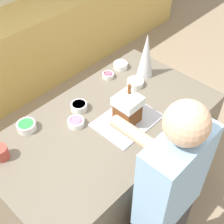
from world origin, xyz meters
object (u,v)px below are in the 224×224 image
candy_bowl_behind_tray (120,65)px  candy_bowl_center_rear (26,126)px  gingerbread_house (128,109)px  mug (1,153)px  person (167,203)px  candy_bowl_near_tray_right (108,75)px  candy_bowl_beside_tree (79,106)px  decorative_tree (146,55)px  candy_bowl_far_left (135,83)px  baking_tray (127,120)px  candy_bowl_far_right (76,122)px

candy_bowl_behind_tray → candy_bowl_center_rear: bearing=-179.4°
gingerbread_house → candy_bowl_behind_tray: gingerbread_house is taller
candy_bowl_behind_tray → mug: mug is taller
candy_bowl_behind_tray → person: 1.24m
person → candy_bowl_near_tray_right: bearing=61.1°
candy_bowl_beside_tree → candy_bowl_behind_tray: size_ratio=1.01×
candy_bowl_center_rear → mug: size_ratio=1.34×
candy_bowl_behind_tray → person: bearing=-125.2°
decorative_tree → candy_bowl_behind_tray: (-0.06, 0.21, -0.16)m
gingerbread_house → candy_bowl_behind_tray: 0.63m
gingerbread_house → candy_bowl_center_rear: size_ratio=2.14×
candy_bowl_center_rear → mug: mug is taller
candy_bowl_beside_tree → candy_bowl_far_left: 0.50m
baking_tray → mug: (-0.77, 0.36, 0.04)m
candy_bowl_behind_tray → baking_tray: bearing=-133.5°
decorative_tree → candy_bowl_behind_tray: bearing=107.5°
decorative_tree → candy_bowl_near_tray_right: bearing=140.4°
candy_bowl_far_left → person: 1.00m
candy_bowl_center_rear → candy_bowl_far_right: bearing=-39.5°
candy_bowl_near_tray_right → person: 1.14m
candy_bowl_far_left → person: bearing=-128.9°
candy_bowl_far_right → mug: 0.52m
person → candy_bowl_center_rear: bearing=103.3°
gingerbread_house → candy_bowl_beside_tree: size_ratio=2.33×
candy_bowl_beside_tree → candy_bowl_center_rear: bearing=163.2°
candy_bowl_behind_tray → candy_bowl_beside_tree: bearing=-167.9°
mug → decorative_tree: bearing=-4.9°
candy_bowl_far_right → candy_bowl_near_tray_right: bearing=21.3°
baking_tray → candy_bowl_center_rear: size_ratio=3.40×
baking_tray → decorative_tree: (0.49, 0.25, 0.18)m
candy_bowl_beside_tree → person: (-0.14, -0.89, -0.10)m
decorative_tree → mug: (-1.27, 0.11, -0.14)m
gingerbread_house → candy_bowl_near_tray_right: gingerbread_house is taller
candy_bowl_far_right → decorative_tree: bearing=1.3°
candy_bowl_center_rear → candy_bowl_behind_tray: candy_bowl_center_rear is taller
gingerbread_house → person: bearing=-117.0°
gingerbread_house → candy_bowl_far_right: gingerbread_house is taller
decorative_tree → candy_bowl_behind_tray: decorative_tree is taller
candy_bowl_far_left → candy_bowl_center_rear: (-0.86, 0.23, 0.00)m
candy_bowl_far_right → candy_bowl_behind_tray: 0.73m
candy_bowl_center_rear → candy_bowl_far_left: bearing=-14.9°
person → baking_tray: bearing=63.0°
baking_tray → candy_bowl_far_left: 0.40m
candy_bowl_far_left → mug: size_ratio=1.35×
decorative_tree → candy_bowl_center_rear: (-1.02, 0.19, -0.16)m
baking_tray → candy_bowl_far_right: bearing=139.3°
candy_bowl_center_rear → candy_bowl_behind_tray: 0.95m
candy_bowl_behind_tray → person: (-0.72, -1.01, -0.10)m
baking_tray → candy_bowl_far_right: size_ratio=3.80×
candy_bowl_center_rear → gingerbread_house: bearing=-40.1°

